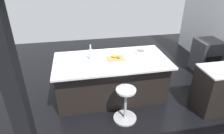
% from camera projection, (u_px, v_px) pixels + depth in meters
% --- Properties ---
extents(ground_plane, '(7.81, 7.81, 0.00)m').
position_uv_depth(ground_plane, '(115.00, 100.00, 4.30)').
color(ground_plane, black).
extents(oven_range, '(0.60, 0.61, 0.87)m').
position_uv_depth(oven_range, '(206.00, 56.00, 5.28)').
color(oven_range, '#38383D').
rests_on(oven_range, ground_plane).
extents(kitchen_island, '(2.29, 1.18, 0.92)m').
position_uv_depth(kitchen_island, '(111.00, 78.00, 4.22)').
color(kitchen_island, black).
rests_on(kitchen_island, ground_plane).
extents(stool_by_window, '(0.44, 0.44, 0.68)m').
position_uv_depth(stool_by_window, '(125.00, 105.00, 3.64)').
color(stool_by_window, '#B7B7BC').
rests_on(stool_by_window, ground_plane).
extents(cutting_board, '(0.36, 0.24, 0.02)m').
position_uv_depth(cutting_board, '(116.00, 58.00, 3.99)').
color(cutting_board, tan).
rests_on(cutting_board, kitchen_island).
extents(apple_green, '(0.07, 0.07, 0.07)m').
position_uv_depth(apple_green, '(119.00, 57.00, 3.96)').
color(apple_green, '#609E2D').
rests_on(apple_green, cutting_board).
extents(apple_yellow, '(0.09, 0.09, 0.09)m').
position_uv_depth(apple_yellow, '(114.00, 56.00, 3.99)').
color(apple_yellow, gold).
rests_on(apple_yellow, cutting_board).
extents(water_bottle, '(0.06, 0.06, 0.31)m').
position_uv_depth(water_bottle, '(91.00, 54.00, 3.92)').
color(water_bottle, silver).
rests_on(water_bottle, kitchen_island).
extents(fruit_bowl, '(0.23, 0.23, 0.07)m').
position_uv_depth(fruit_bowl, '(140.00, 52.00, 4.20)').
color(fruit_bowl, silver).
rests_on(fruit_bowl, kitchen_island).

